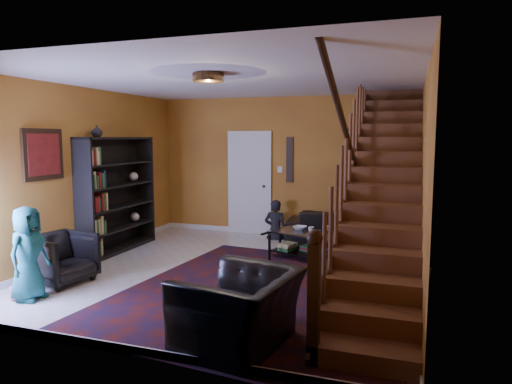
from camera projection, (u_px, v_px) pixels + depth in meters
floor at (233, 272)px, 6.79m from camera, size 5.50×5.50×0.00m
room at (193, 243)px, 8.46m from camera, size 5.50×5.50×5.50m
staircase at (384, 183)px, 5.95m from camera, size 0.95×5.02×3.18m
bookshelf at (118, 196)px, 8.01m from camera, size 0.35×1.80×2.00m
door at (250, 184)px, 9.45m from camera, size 0.82×0.05×2.05m
framed_picture at (43, 154)px, 6.55m from camera, size 0.04×0.74×0.74m
wall_hanging at (290, 160)px, 9.12m from camera, size 0.14×0.03×0.90m
ceiling_fixture at (208, 77)px, 5.71m from camera, size 0.40×0.40×0.10m
rug at (272, 294)px, 5.81m from camera, size 3.97×4.44×0.02m
sofa at (348, 228)px, 8.47m from camera, size 2.31×1.07×0.66m
armchair_left at (62, 258)px, 6.26m from camera, size 0.87×0.86×0.69m
armchair_right at (239, 310)px, 4.33m from camera, size 1.13×1.25×0.72m
person_adult_a at (275, 231)px, 8.99m from camera, size 0.45×0.30×1.23m
person_adult_b at (352, 234)px, 8.51m from camera, size 0.62×0.49×1.28m
person_child at (28, 253)px, 5.58m from camera, size 0.40×0.59×1.17m
coffee_table at (308, 244)px, 7.46m from camera, size 1.36×1.07×0.46m
cup_a at (326, 228)px, 7.51m from camera, size 0.15×0.15×0.09m
cup_b at (311, 230)px, 7.42m from camera, size 0.13×0.13×0.09m
bowl at (300, 228)px, 7.67m from camera, size 0.25×0.25×0.06m
vase at (97, 131)px, 7.40m from camera, size 0.18×0.18×0.19m
popcorn_bucket at (16, 292)px, 5.61m from camera, size 0.17×0.17×0.15m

